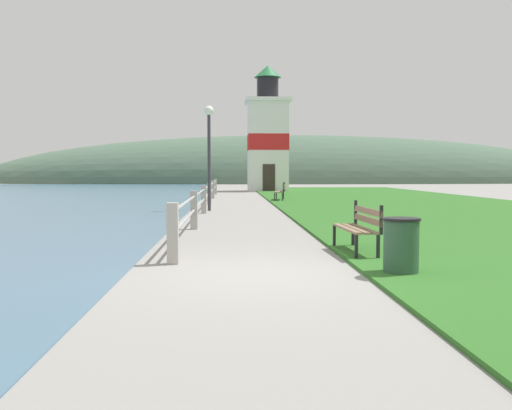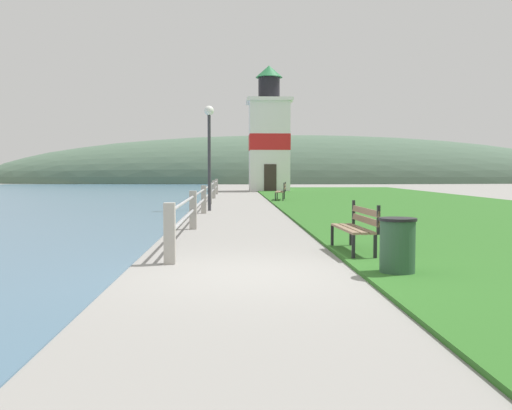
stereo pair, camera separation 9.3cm
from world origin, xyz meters
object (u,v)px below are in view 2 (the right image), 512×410
object	(u,v)px
lighthouse	(269,138)
trash_bin	(397,247)
park_bench_midway	(282,190)
lamp_post	(209,138)
park_bench_near	(357,225)

from	to	relation	value
lighthouse	trash_bin	xyz separation A→B (m)	(-0.39, -34.79, -3.53)
park_bench_midway	lighthouse	world-z (taller)	lighthouse
park_bench_midway	lighthouse	distance (m)	14.80
park_bench_midway	lighthouse	bearing A→B (deg)	-83.77
park_bench_midway	lamp_post	distance (m)	7.85
park_bench_near	lighthouse	distance (m)	32.83
park_bench_midway	lamp_post	xyz separation A→B (m)	(-3.34, -6.75, 2.20)
park_bench_near	park_bench_midway	bearing A→B (deg)	-93.02
lighthouse	lamp_post	distance (m)	21.49
park_bench_near	lamp_post	bearing A→B (deg)	-77.14
park_bench_midway	lamp_post	world-z (taller)	lamp_post
lamp_post	lighthouse	bearing A→B (deg)	80.29
lighthouse	lamp_post	world-z (taller)	lighthouse
lighthouse	trash_bin	size ratio (longest dim) A/B	11.12
park_bench_midway	park_bench_near	bearing A→B (deg)	96.62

